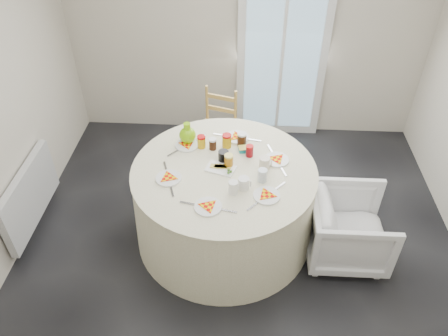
# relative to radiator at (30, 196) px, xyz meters

# --- Properties ---
(floor) EXTENTS (4.00, 4.00, 0.00)m
(floor) POSITION_rel_radiator_xyz_m (1.94, -0.20, -0.38)
(floor) COLOR black
(floor) RESTS_ON ground
(wall_back) EXTENTS (4.00, 0.02, 2.60)m
(wall_back) POSITION_rel_radiator_xyz_m (1.94, 1.80, 0.92)
(wall_back) COLOR #BCB5A3
(wall_back) RESTS_ON floor
(glass_door) EXTENTS (1.00, 0.08, 2.10)m
(glass_door) POSITION_rel_radiator_xyz_m (2.34, 1.75, 0.67)
(glass_door) COLOR silver
(glass_door) RESTS_ON floor
(radiator) EXTENTS (0.07, 1.00, 0.55)m
(radiator) POSITION_rel_radiator_xyz_m (0.00, 0.00, 0.00)
(radiator) COLOR silver
(radiator) RESTS_ON floor
(table) EXTENTS (1.62, 1.62, 0.82)m
(table) POSITION_rel_radiator_xyz_m (1.79, -0.00, -0.01)
(table) COLOR white
(table) RESTS_ON floor
(wooden_chair) EXTENTS (0.48, 0.46, 0.86)m
(wooden_chair) POSITION_rel_radiator_xyz_m (1.64, 1.09, 0.09)
(wooden_chair) COLOR tan
(wooden_chair) RESTS_ON floor
(armchair) EXTENTS (0.64, 0.68, 0.70)m
(armchair) POSITION_rel_radiator_xyz_m (2.88, -0.18, 0.01)
(armchair) COLOR white
(armchair) RESTS_ON floor
(place_settings) EXTENTS (1.36, 1.36, 0.02)m
(place_settings) POSITION_rel_radiator_xyz_m (1.79, -0.00, 0.39)
(place_settings) COLOR white
(place_settings) RESTS_ON table
(jar_cluster) EXTENTS (0.52, 0.32, 0.14)m
(jar_cluster) POSITION_rel_radiator_xyz_m (1.78, 0.25, 0.44)
(jar_cluster) COLOR #AF5522
(jar_cluster) RESTS_ON table
(butter_tub) EXTENTS (0.12, 0.10, 0.04)m
(butter_tub) POSITION_rel_radiator_xyz_m (1.96, 0.26, 0.41)
(butter_tub) COLOR teal
(butter_tub) RESTS_ON table
(green_pitcher) EXTENTS (0.16, 0.16, 0.20)m
(green_pitcher) POSITION_rel_radiator_xyz_m (1.44, 0.37, 0.49)
(green_pitcher) COLOR #78BF08
(green_pitcher) RESTS_ON table
(cheese_platter) EXTENTS (0.27, 0.22, 0.03)m
(cheese_platter) POSITION_rel_radiator_xyz_m (1.76, -0.00, 0.39)
(cheese_platter) COLOR silver
(cheese_platter) RESTS_ON table
(mugs_glasses) EXTENTS (0.81, 0.81, 0.12)m
(mugs_glasses) POSITION_rel_radiator_xyz_m (1.96, -0.01, 0.43)
(mugs_glasses) COLOR gray
(mugs_glasses) RESTS_ON table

